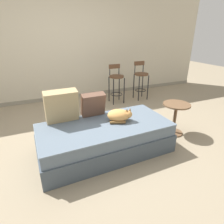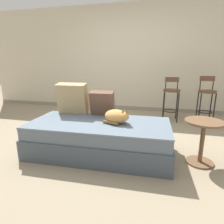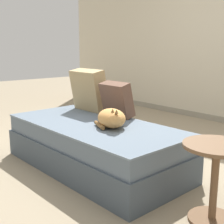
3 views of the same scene
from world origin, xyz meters
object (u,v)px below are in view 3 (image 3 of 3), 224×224
at_px(couch, 94,145).
at_px(cat, 112,118).
at_px(throw_pillow_middle, 117,100).
at_px(side_table, 215,172).
at_px(throw_pillow_corner, 89,90).

height_order(couch, cat, cat).
height_order(throw_pillow_middle, side_table, throw_pillow_middle).
relative_size(cat, side_table, 0.71).
distance_m(throw_pillow_corner, throw_pillow_middle, 0.46).
bearing_deg(couch, throw_pillow_middle, 99.28).
distance_m(couch, side_table, 1.28).
height_order(couch, throw_pillow_corner, throw_pillow_corner).
bearing_deg(throw_pillow_corner, throw_pillow_middle, 1.54).
relative_size(throw_pillow_corner, side_table, 0.86).
bearing_deg(throw_pillow_middle, cat, -47.34).
relative_size(throw_pillow_corner, cat, 1.21).
bearing_deg(couch, cat, 5.93).
bearing_deg(side_table, throw_pillow_middle, 167.11).
distance_m(couch, throw_pillow_corner, 0.76).
relative_size(couch, side_table, 3.45).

